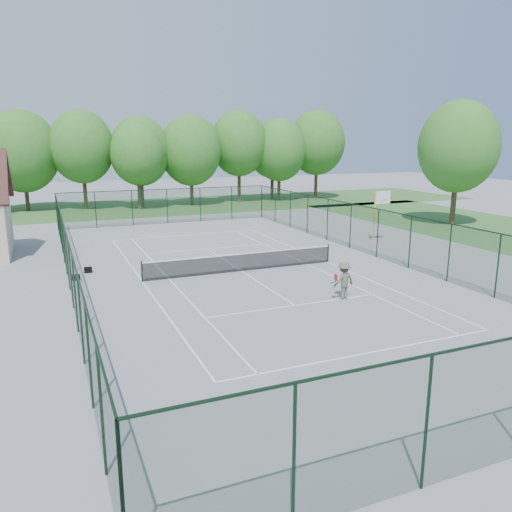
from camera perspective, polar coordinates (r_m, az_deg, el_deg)
The scene contains 12 objects.
ground at distance 27.72m, azimuth -1.61°, elevation -1.76°, with size 140.00×140.00×0.00m, color gray.
grass_far at distance 56.28m, azimuth -12.81°, elevation 5.48°, with size 80.00×16.00×0.01m, color #407032.
grass_side at distance 45.00m, azimuth 26.12°, elevation 2.65°, with size 14.00×40.00×0.01m, color #407032.
court_lines at distance 27.71m, azimuth -1.61°, elevation -1.75°, with size 11.05×23.85×0.01m.
tennis_net at distance 27.57m, azimuth -1.61°, elevation -0.60°, with size 11.08×0.08×1.10m.
fence_enclosure at distance 27.36m, azimuth -1.63°, elevation 1.40°, with size 18.05×36.05×3.02m.
tree_line_far at distance 55.85m, azimuth -13.12°, elevation 11.58°, with size 39.40×6.40×9.70m.
basketball_goal at distance 36.75m, azimuth 13.89°, elevation 5.60°, with size 1.20×1.43×3.65m.
tree_side at distance 46.04m, azimuth 22.13°, elevation 11.49°, with size 6.60×6.60×10.45m.
sports_bag_a at distance 27.57m, azimuth -19.88°, elevation -2.32°, with size 0.36×0.22×0.29m, color black.
sports_bag_b at distance 28.89m, azimuth -18.64°, elevation -1.51°, with size 0.41×0.25×0.32m, color black.
tennis_player at distance 23.09m, azimuth 9.98°, elevation -2.77°, with size 1.99×0.90×1.73m.
Camera 1 is at (-9.68, -24.99, 7.06)m, focal length 35.00 mm.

